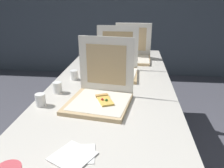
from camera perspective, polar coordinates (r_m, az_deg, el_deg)
The scene contains 8 objects.
table at distance 1.64m, azimuth -0.09°, elevation -1.40°, with size 0.85×2.21×0.73m.
pizza_box_front at distance 1.32m, azimuth -2.91°, elevation -2.57°, with size 0.39×0.39×0.36m.
pizza_box_middle at distance 1.80m, azimuth 0.93°, elevation 4.07°, with size 0.34×0.38×0.36m.
pizza_box_back at distance 2.23m, azimuth 5.10°, elevation 7.25°, with size 0.36×0.36×0.35m.
cup_white_near_center at distance 1.50m, azimuth -13.42°, elevation -0.85°, with size 0.06×0.06×0.07m, color white.
cup_white_mid at distance 1.71m, azimuth -9.41°, elevation 2.23°, with size 0.06×0.06×0.07m, color white.
cup_white_near_left at distance 1.35m, azimuth -17.37°, elevation -3.79°, with size 0.06×0.06×0.07m, color white.
napkin_pile at distance 0.94m, azimuth -9.09°, elevation -17.07°, with size 0.20×0.20×0.01m.
Camera 1 is at (0.16, -0.90, 1.31)m, focal length 36.72 mm.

